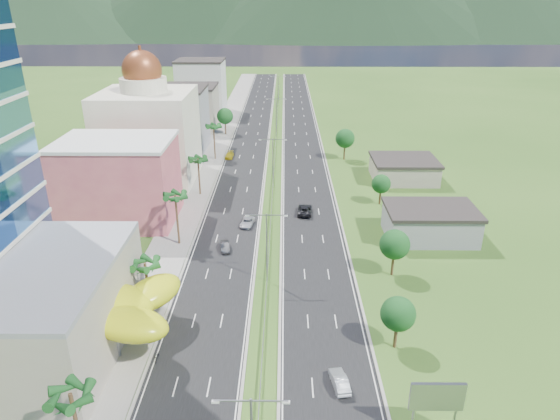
{
  "coord_description": "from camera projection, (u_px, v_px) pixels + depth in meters",
  "views": [
    {
      "loc": [
        2.51,
        -54.19,
        39.44
      ],
      "look_at": [
        1.82,
        20.61,
        7.0
      ],
      "focal_mm": 32.0,
      "sensor_mm": 36.0,
      "label": 1
    }
  ],
  "objects": [
    {
      "name": "leafy_tree_rd",
      "position": [
        345.0,
        138.0,
        127.27
      ],
      "size": [
        4.9,
        4.9,
        8.05
      ],
      "color": "#47301C",
      "rests_on": "ground"
    },
    {
      "name": "pink_shophouse",
      "position": [
        119.0,
        182.0,
        92.03
      ],
      "size": [
        20.0,
        15.0,
        15.0
      ],
      "primitive_type": "cube",
      "color": "#BD4D5E",
      "rests_on": "ground"
    },
    {
      "name": "shed_far",
      "position": [
        404.0,
        170.0,
        114.75
      ],
      "size": [
        14.0,
        12.0,
        4.4
      ],
      "primitive_type": "cube",
      "color": "gray",
      "rests_on": "ground"
    },
    {
      "name": "palm_tree_c",
      "position": [
        175.0,
        198.0,
        82.35
      ],
      "size": [
        3.6,
        3.6,
        9.6
      ],
      "color": "#47301C",
      "rests_on": "ground"
    },
    {
      "name": "streetlight_median_e",
      "position": [
        278.0,
        87.0,
        191.17
      ],
      "size": [
        6.04,
        0.25,
        11.0
      ],
      "color": "gray",
      "rests_on": "ground"
    },
    {
      "name": "ground",
      "position": [
        265.0,
        321.0,
        65.42
      ],
      "size": [
        500.0,
        500.0,
        0.0
      ],
      "primitive_type": "plane",
      "color": "#2D5119",
      "rests_on": "ground"
    },
    {
      "name": "mountain_ridge",
      "position": [
        345.0,
        39.0,
        477.75
      ],
      "size": [
        860.0,
        140.0,
        90.0
      ],
      "primitive_type": null,
      "color": "black",
      "rests_on": "ground"
    },
    {
      "name": "palm_tree_b",
      "position": [
        145.0,
        266.0,
        64.58
      ],
      "size": [
        3.6,
        3.6,
        8.1
      ],
      "color": "#47301C",
      "rests_on": "ground"
    },
    {
      "name": "car_dark_left",
      "position": [
        225.0,
        246.0,
        83.33
      ],
      "size": [
        1.99,
        4.12,
        1.3
      ],
      "primitive_type": "imported",
      "rotation": [
        0.0,
        0.0,
        0.16
      ],
      "color": "black",
      "rests_on": "road_left"
    },
    {
      "name": "midrise_beige",
      "position": [
        191.0,
        108.0,
        156.64
      ],
      "size": [
        16.0,
        15.0,
        13.0
      ],
      "primitive_type": "cube",
      "color": "gray",
      "rests_on": "ground"
    },
    {
      "name": "leafy_tree_rb",
      "position": [
        395.0,
        245.0,
        74.21
      ],
      "size": [
        4.55,
        4.55,
        7.47
      ],
      "color": "#47301C",
      "rests_on": "ground"
    },
    {
      "name": "road_left",
      "position": [
        251.0,
        139.0,
        148.04
      ],
      "size": [
        11.0,
        260.0,
        0.04
      ],
      "primitive_type": "cube",
      "color": "black",
      "rests_on": "ground"
    },
    {
      "name": "streetlight_median_c",
      "position": [
        273.0,
        157.0,
        108.61
      ],
      "size": [
        6.04,
        0.25,
        11.0
      ],
      "color": "gray",
      "rests_on": "ground"
    },
    {
      "name": "midrise_white",
      "position": [
        202.0,
        88.0,
        176.74
      ],
      "size": [
        16.0,
        15.0,
        18.0
      ],
      "primitive_type": "cube",
      "color": "silver",
      "rests_on": "ground"
    },
    {
      "name": "car_silver_mid_left",
      "position": [
        247.0,
        222.0,
        92.2
      ],
      "size": [
        2.83,
        4.92,
        1.29
      ],
      "primitive_type": "imported",
      "rotation": [
        0.0,
        0.0,
        -0.15
      ],
      "color": "#A4A6AC",
      "rests_on": "road_left"
    },
    {
      "name": "midrise_grey",
      "position": [
        176.0,
        120.0,
        135.86
      ],
      "size": [
        16.0,
        15.0,
        16.0
      ],
      "primitive_type": "cube",
      "color": "gray",
      "rests_on": "ground"
    },
    {
      "name": "domed_building",
      "position": [
        148.0,
        131.0,
        111.6
      ],
      "size": [
        20.0,
        20.0,
        28.7
      ],
      "color": "beige",
      "rests_on": "ground"
    },
    {
      "name": "motorcycle",
      "position": [
        157.0,
        356.0,
        58.19
      ],
      "size": [
        0.56,
        1.69,
        1.07
      ],
      "primitive_type": "imported",
      "rotation": [
        0.0,
        0.0,
        0.03
      ],
      "color": "black",
      "rests_on": "road_left"
    },
    {
      "name": "leafy_tree_ra",
      "position": [
        398.0,
        314.0,
        58.8
      ],
      "size": [
        4.2,
        4.2,
        6.9
      ],
      "color": "#47301C",
      "rests_on": "ground"
    },
    {
      "name": "streetlight_median_b",
      "position": [
        267.0,
        241.0,
        71.91
      ],
      "size": [
        6.04,
        0.25,
        11.0
      ],
      "color": "gray",
      "rests_on": "ground"
    },
    {
      "name": "car_yellow_far_left",
      "position": [
        230.0,
        155.0,
        130.45
      ],
      "size": [
        2.08,
        4.77,
        1.37
      ],
      "primitive_type": "imported",
      "rotation": [
        0.0,
        0.0,
        -0.04
      ],
      "color": "gold",
      "rests_on": "road_left"
    },
    {
      "name": "palm_tree_e",
      "position": [
        214.0,
        128.0,
        126.46
      ],
      "size": [
        3.6,
        3.6,
        9.4
      ],
      "color": "#47301C",
      "rests_on": "ground"
    },
    {
      "name": "streetlight_median_d",
      "position": [
        276.0,
        112.0,
        149.89
      ],
      "size": [
        6.04,
        0.25,
        11.0
      ],
      "color": "gray",
      "rests_on": "ground"
    },
    {
      "name": "sidewalk_left",
      "position": [
        219.0,
        138.0,
        148.11
      ],
      "size": [
        7.0,
        260.0,
        0.12
      ],
      "primitive_type": "cube",
      "color": "gray",
      "rests_on": "ground"
    },
    {
      "name": "median_guardrail",
      "position": [
        275.0,
        155.0,
        131.22
      ],
      "size": [
        0.1,
        216.06,
        0.76
      ],
      "color": "gray",
      "rests_on": "ground"
    },
    {
      "name": "car_silver_right",
      "position": [
        339.0,
        381.0,
        54.28
      ],
      "size": [
        2.2,
        4.48,
        1.41
      ],
      "primitive_type": "imported",
      "rotation": [
        0.0,
        0.0,
        3.31
      ],
      "color": "#B4B8BC",
      "rests_on": "road_right"
    },
    {
      "name": "lime_canopy",
      "position": [
        97.0,
        306.0,
        59.93
      ],
      "size": [
        18.0,
        15.0,
        7.4
      ],
      "color": "#C9D014",
      "rests_on": "ground"
    },
    {
      "name": "shed_near",
      "position": [
        430.0,
        224.0,
        87.13
      ],
      "size": [
        15.0,
        10.0,
        5.0
      ],
      "primitive_type": "cube",
      "color": "gray",
      "rests_on": "ground"
    },
    {
      "name": "leafy_tree_lfar",
      "position": [
        225.0,
        116.0,
        150.49
      ],
      "size": [
        4.9,
        4.9,
        8.05
      ],
      "color": "#47301C",
      "rests_on": "ground"
    },
    {
      "name": "car_dark_far_right",
      "position": [
        305.0,
        210.0,
        97.16
      ],
      "size": [
        3.01,
        5.89,
        1.59
      ],
      "primitive_type": "imported",
      "rotation": [
        0.0,
        0.0,
        3.08
      ],
      "color": "black",
      "rests_on": "road_right"
    },
    {
      "name": "billboard",
      "position": [
        437.0,
        398.0,
        47.01
      ],
      "size": [
        5.2,
        0.35,
        6.2
      ],
      "color": "gray",
      "rests_on": "ground"
    },
    {
      "name": "road_right",
      "position": [
        301.0,
        139.0,
        147.92
      ],
      "size": [
        11.0,
        260.0,
        0.04
      ],
      "primitive_type": "cube",
      "color": "black",
      "rests_on": "ground"
    },
    {
      "name": "leafy_tree_rc",
      "position": [
        381.0,
        184.0,
        100.19
      ],
      "size": [
        3.85,
        3.85,
        6.33
      ],
      "color": "#47301C",
      "rests_on": "ground"
    },
    {
      "name": "palm_tree_a",
      "position": [
        71.0,
        398.0,
        42.18
      ],
      "size": [
        3.6,
        3.6,
        9.1
      ],
      "color": "#47301C",
      "rests_on": "ground"
    },
    {
      "name": "palm_tree_d",
      "position": [
        198.0,
        161.0,
        103.83
      ],
      "size": [
        3.6,
        3.6,
        8.6
      ],
      "color": "#47301C",
      "rests_on": "ground"
    }
  ]
}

